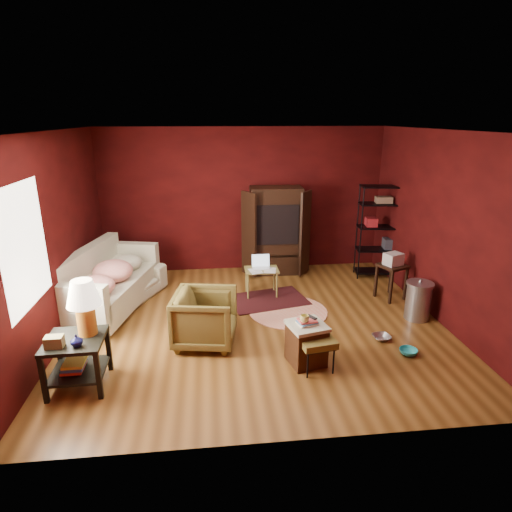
# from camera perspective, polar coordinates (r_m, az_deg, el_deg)

# --- Properties ---
(room) EXTENTS (5.54, 5.04, 2.84)m
(room) POSITION_cam_1_polar(r_m,az_deg,el_deg) (6.03, -0.15, 2.99)
(room) COLOR brown
(room) RESTS_ON ground
(sofa) EXTENTS (1.50, 2.29, 0.87)m
(sofa) POSITION_cam_1_polar(r_m,az_deg,el_deg) (7.24, -19.12, -3.49)
(sofa) COLOR beige
(sofa) RESTS_ON ground
(armchair) EXTENTS (0.87, 0.91, 0.82)m
(armchair) POSITION_cam_1_polar(r_m,az_deg,el_deg) (5.88, -6.79, -7.91)
(armchair) COLOR black
(armchair) RESTS_ON ground
(pet_bowl_steel) EXTENTS (0.25, 0.09, 0.25)m
(pet_bowl_steel) POSITION_cam_1_polar(r_m,az_deg,el_deg) (6.30, 16.47, -9.63)
(pet_bowl_steel) COLOR #B1B3B9
(pet_bowl_steel) RESTS_ON ground
(pet_bowl_turquoise) EXTENTS (0.24, 0.16, 0.23)m
(pet_bowl_turquoise) POSITION_cam_1_polar(r_m,az_deg,el_deg) (6.05, 19.73, -11.27)
(pet_bowl_turquoise) COLOR #2ABAC7
(pet_bowl_turquoise) RESTS_ON ground
(vase) EXTENTS (0.13, 0.14, 0.13)m
(vase) POSITION_cam_1_polar(r_m,az_deg,el_deg) (5.10, -22.82, -10.37)
(vase) COLOR #0C0F40
(vase) RESTS_ON side_table
(mug) EXTENTS (0.13, 0.12, 0.11)m
(mug) POSITION_cam_1_polar(r_m,az_deg,el_deg) (5.26, 6.49, -8.18)
(mug) COLOR #D0C366
(mug) RESTS_ON hamper
(side_table) EXTENTS (0.65, 0.65, 1.26)m
(side_table) POSITION_cam_1_polar(r_m,az_deg,el_deg) (5.26, -22.42, -8.38)
(side_table) COLOR black
(side_table) RESTS_ON ground
(sofa_cushions) EXTENTS (1.35, 2.34, 0.92)m
(sofa_cushions) POSITION_cam_1_polar(r_m,az_deg,el_deg) (7.22, -19.29, -3.42)
(sofa_cushions) COLOR beige
(sofa_cushions) RESTS_ON sofa
(hamper) EXTENTS (0.53, 0.53, 0.62)m
(hamper) POSITION_cam_1_polar(r_m,az_deg,el_deg) (5.50, 6.73, -11.40)
(hamper) COLOR #462310
(hamper) RESTS_ON ground
(footstool) EXTENTS (0.48, 0.48, 0.43)m
(footstool) POSITION_cam_1_polar(r_m,az_deg,el_deg) (5.35, 7.99, -11.24)
(footstool) COLOR black
(footstool) RESTS_ON ground
(rug_round) EXTENTS (1.63, 1.63, 0.01)m
(rug_round) POSITION_cam_1_polar(r_m,az_deg,el_deg) (6.93, 4.29, -7.34)
(rug_round) COLOR white
(rug_round) RESTS_ON ground
(rug_oriental) EXTENTS (1.42, 1.11, 0.01)m
(rug_oriental) POSITION_cam_1_polar(r_m,az_deg,el_deg) (7.30, 1.56, -5.82)
(rug_oriental) COLOR #451216
(rug_oriental) RESTS_ON ground
(laptop_desk) EXTENTS (0.57, 0.45, 0.70)m
(laptop_desk) POSITION_cam_1_polar(r_m,az_deg,el_deg) (7.35, 0.73, -2.11)
(laptop_desk) COLOR olive
(laptop_desk) RESTS_ON ground
(tv_armoire) EXTENTS (1.34, 0.73, 1.70)m
(tv_armoire) POSITION_cam_1_polar(r_m,az_deg,el_deg) (8.34, 2.64, 3.60)
(tv_armoire) COLOR black
(tv_armoire) RESTS_ON ground
(wire_shelving) EXTENTS (0.91, 0.48, 1.77)m
(wire_shelving) POSITION_cam_1_polar(r_m,az_deg,el_deg) (8.45, 16.41, 3.65)
(wire_shelving) COLOR black
(wire_shelving) RESTS_ON ground
(small_stand) EXTENTS (0.53, 0.53, 0.81)m
(small_stand) POSITION_cam_1_polar(r_m,az_deg,el_deg) (7.53, 17.77, -1.13)
(small_stand) COLOR black
(small_stand) RESTS_ON ground
(trash_can) EXTENTS (0.54, 0.54, 0.64)m
(trash_can) POSITION_cam_1_polar(r_m,az_deg,el_deg) (7.02, 20.81, -5.56)
(trash_can) COLOR #9999A0
(trash_can) RESTS_ON ground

